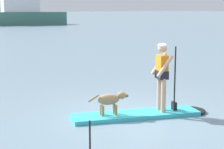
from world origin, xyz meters
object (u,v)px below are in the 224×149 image
dog (111,100)px  paddleboard (145,114)px  person_paddler (162,72)px  moored_boat_outer (25,15)px

dog → paddleboard: bearing=-19.6°
person_paddler → dog: size_ratio=1.74×
paddleboard → dog: size_ratio=3.59×
dog → moored_boat_outer: bearing=69.5°
person_paddler → dog: bearing=160.4°
paddleboard → dog: dog is taller
paddleboard → person_paddler: 1.11m
dog → moored_boat_outer: moored_boat_outer is taller
person_paddler → moored_boat_outer: moored_boat_outer is taller
paddleboard → moored_boat_outer: moored_boat_outer is taller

